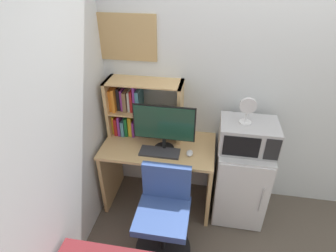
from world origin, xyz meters
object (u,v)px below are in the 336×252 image
object	(u,v)px
wall_corkboard	(124,37)
monitor	(164,125)
desk_chair	(164,218)
computer_mouse	(190,153)
keyboard	(160,152)
mini_fridge	(240,180)
microwave	(248,135)
desk_fan	(247,109)
hutch_bookshelf	(134,108)

from	to	relation	value
wall_corkboard	monitor	bearing A→B (deg)	-39.26
desk_chair	computer_mouse	bearing A→B (deg)	69.78
keyboard	mini_fridge	xyz separation A→B (m)	(0.80, 0.14, -0.36)
microwave	desk_chair	bearing A→B (deg)	-140.05
monitor	microwave	size ratio (longest dim) A/B	1.12
computer_mouse	mini_fridge	size ratio (longest dim) A/B	0.11
mini_fridge	desk_chair	distance (m)	0.89
monitor	computer_mouse	distance (m)	0.36
mini_fridge	microwave	size ratio (longest dim) A/B	1.62
keyboard	desk_fan	size ratio (longest dim) A/B	1.53
computer_mouse	mini_fridge	world-z (taller)	mini_fridge
hutch_bookshelf	monitor	world-z (taller)	hutch_bookshelf
keyboard	wall_corkboard	xyz separation A→B (m)	(-0.41, 0.43, 0.95)
mini_fridge	microwave	xyz separation A→B (m)	(0.00, 0.00, 0.55)
microwave	desk_fan	bearing A→B (deg)	-173.68
mini_fridge	desk_fan	bearing A→B (deg)	-177.32
computer_mouse	microwave	bearing A→B (deg)	13.01
keyboard	computer_mouse	size ratio (longest dim) A/B	4.01
computer_mouse	desk_chair	xyz separation A→B (m)	(-0.17, -0.46, -0.40)
hutch_bookshelf	monitor	distance (m)	0.43
mini_fridge	desk_fan	size ratio (longest dim) A/B	3.36
hutch_bookshelf	desk_fan	size ratio (longest dim) A/B	3.00
computer_mouse	desk_fan	world-z (taller)	desk_fan
mini_fridge	microwave	bearing A→B (deg)	89.75
computer_mouse	wall_corkboard	bearing A→B (deg)	149.41
wall_corkboard	microwave	bearing A→B (deg)	-13.41
hutch_bookshelf	keyboard	xyz separation A→B (m)	(0.32, -0.32, -0.28)
keyboard	microwave	distance (m)	0.84
keyboard	desk_chair	distance (m)	0.60
monitor	keyboard	size ratio (longest dim) A/B	1.53
mini_fridge	wall_corkboard	xyz separation A→B (m)	(-1.21, 0.29, 1.31)
keyboard	microwave	xyz separation A→B (m)	(0.80, 0.14, 0.19)
desk_chair	microwave	bearing A→B (deg)	39.95
monitor	desk_fan	world-z (taller)	desk_fan
monitor	mini_fridge	distance (m)	0.99
keyboard	desk_fan	world-z (taller)	desk_fan
keyboard	hutch_bookshelf	bearing A→B (deg)	135.28
monitor	computer_mouse	xyz separation A→B (m)	(0.25, -0.05, -0.25)
mini_fridge	desk_chair	world-z (taller)	desk_chair
mini_fridge	monitor	bearing A→B (deg)	-175.14
hutch_bookshelf	wall_corkboard	xyz separation A→B (m)	(-0.09, 0.11, 0.67)
monitor	microwave	xyz separation A→B (m)	(0.77, 0.07, -0.07)
microwave	desk_chair	size ratio (longest dim) A/B	0.60
keyboard	mini_fridge	world-z (taller)	mini_fridge
keyboard	microwave	bearing A→B (deg)	10.07
hutch_bookshelf	mini_fridge	size ratio (longest dim) A/B	0.89
hutch_bookshelf	mini_fridge	bearing A→B (deg)	-8.98
hutch_bookshelf	desk_fan	xyz separation A→B (m)	(1.08, -0.18, 0.18)
desk_fan	hutch_bookshelf	bearing A→B (deg)	170.52
mini_fridge	desk_chair	size ratio (longest dim) A/B	0.97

